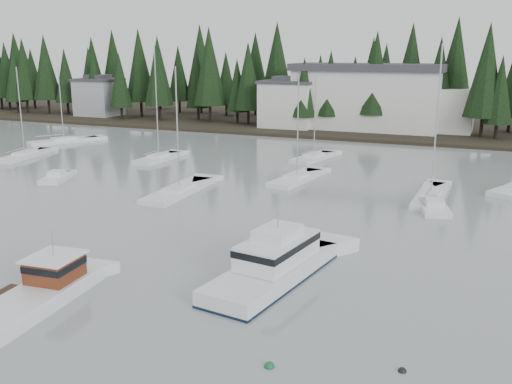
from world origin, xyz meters
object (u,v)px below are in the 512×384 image
Objects in this scene: harbor_inn at (380,98)px; sailboat_6 at (179,192)px; sailboat_4 at (297,180)px; sailboat_8 at (431,197)px; house_west at (289,103)px; runabout_0 at (57,179)px; house_far_west at (99,96)px; lobster_boat_brown at (40,294)px; runabout_1 at (434,209)px; sailboat_5 at (64,142)px; sailboat_3 at (25,157)px; sailboat_7 at (159,159)px; sailboat_1 at (314,159)px; cabin_cruiser_center at (274,267)px.

sailboat_6 reaches higher than harbor_inn.
sailboat_8 reaches higher than sailboat_4.
house_west is at bearing 36.59° from sailboat_8.
runabout_0 is (-9.33, -47.32, -4.52)m from house_west.
runabout_0 is (32.67, -49.32, -4.27)m from house_far_west.
house_west is 47.75m from sailboat_6.
lobster_boat_brown is (53.28, -73.80, -3.91)m from house_far_west.
house_far_west is at bearing 42.52° from runabout_1.
runabout_1 is (23.63, 3.13, 0.07)m from sailboat_6.
sailboat_4 is 2.09× the size of runabout_0.
sailboat_8 is at bearing -73.80° from sailboat_5.
sailboat_7 reaches higher than sailboat_3.
house_west is 1.13× the size of house_far_west.
sailboat_7 is (-20.55, -36.54, -5.68)m from harbor_inn.
house_far_west is 57.07m from harbor_inn.
house_far_west is 85.02m from runabout_1.
sailboat_5 is at bearing 103.18° from sailboat_1.
sailboat_8 is at bearing -74.22° from sailboat_6.
cabin_cruiser_center is (6.98, -66.97, -5.04)m from harbor_inn.
sailboat_1 reaches higher than house_west.
harbor_inn is at bearing -28.66° from sailboat_7.
harbor_inn is 5.25× the size of runabout_0.
sailboat_6 is at bearing -93.03° from sailboat_5.
runabout_1 is at bearing -12.11° from cabin_cruiser_center.
sailboat_6 reaches higher than house_west.
runabout_0 is at bearing 102.20° from sailboat_8.
lobster_boat_brown is at bearing -169.59° from sailboat_6.
sailboat_7 is at bearing -34.90° from runabout_0.
harbor_inn reaches higher than house_west.
runabout_0 is at bearing 34.94° from lobster_boat_brown.
lobster_boat_brown is 34.48m from sailboat_4.
sailboat_6 is at bearing 53.14° from cabin_cruiser_center.
cabin_cruiser_center is 1.00× the size of sailboat_5.
sailboat_3 is (-22.71, -38.30, -4.59)m from house_west.
runabout_0 is (-3.83, -14.12, 0.04)m from sailboat_7.
sailboat_8 is at bearing -30.57° from house_far_west.
harbor_inn is 56.50m from runabout_0.
harbor_inn is (15.04, 3.34, 1.12)m from house_west.
sailboat_5 is (-48.49, 37.00, -0.68)m from cabin_cruiser_center.
sailboat_1 is 0.95× the size of sailboat_4.
sailboat_6 is (-8.78, -9.71, -0.00)m from sailboat_4.
sailboat_8 is (13.54, -43.03, -5.69)m from harbor_inn.
harbor_inn is at bearing -24.63° from sailboat_5.
sailboat_4 is at bearing 24.44° from cabin_cruiser_center.
cabin_cruiser_center is 24.83m from sailboat_8.
sailboat_7 is (-11.21, 13.98, 0.04)m from sailboat_6.
sailboat_7 is at bearing -84.17° from sailboat_3.
sailboat_6 is 15.04m from runabout_0.
sailboat_7 reaches higher than sailboat_5.
sailboat_8 is 2.62× the size of runabout_0.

